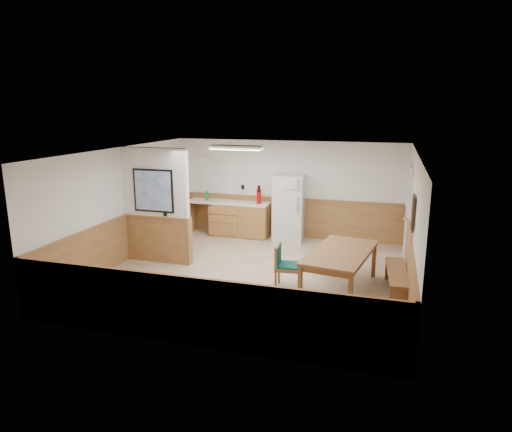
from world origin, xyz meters
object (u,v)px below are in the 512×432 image
(dining_bench, at_px, (397,276))
(dining_chair, at_px, (284,263))
(soap_bottle, at_px, (207,196))
(refrigerator, at_px, (289,208))
(dining_table, at_px, (341,256))
(fire_extinguisher, at_px, (259,196))

(dining_bench, distance_m, dining_chair, 2.06)
(dining_bench, height_order, soap_bottle, soap_bottle)
(refrigerator, height_order, soap_bottle, refrigerator)
(dining_table, bearing_deg, soap_bottle, 151.74)
(dining_bench, xyz_separation_m, soap_bottle, (-4.89, 2.91, 0.68))
(fire_extinguisher, bearing_deg, soap_bottle, -170.23)
(dining_bench, xyz_separation_m, fire_extinguisher, (-3.44, 2.88, 0.77))
(dining_bench, bearing_deg, soap_bottle, 145.46)
(dining_bench, relative_size, soap_bottle, 6.28)
(refrigerator, bearing_deg, fire_extinguisher, 174.38)
(dining_table, height_order, dining_bench, dining_table)
(dining_table, xyz_separation_m, fire_extinguisher, (-2.42, 2.95, 0.45))
(refrigerator, relative_size, dining_chair, 1.99)
(soap_bottle, bearing_deg, dining_chair, -48.34)
(refrigerator, distance_m, fire_extinguisher, 0.84)
(dining_table, height_order, soap_bottle, soap_bottle)
(refrigerator, height_order, dining_bench, refrigerator)
(refrigerator, height_order, fire_extinguisher, refrigerator)
(refrigerator, distance_m, dining_chair, 3.24)
(refrigerator, xyz_separation_m, dining_table, (1.63, -2.93, -0.18))
(dining_bench, height_order, fire_extinguisher, fire_extinguisher)
(refrigerator, distance_m, dining_table, 3.35)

